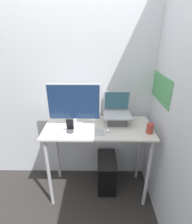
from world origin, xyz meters
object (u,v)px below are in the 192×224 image
(laptop, at_px, (117,116))
(mouse, at_px, (108,130))
(keyboard, at_px, (92,132))
(monitor, at_px, (74,104))
(computer_tower, at_px, (106,172))
(cell_phone, at_px, (70,128))

(laptop, xyz_separation_m, mouse, (-0.11, -0.20, -0.08))
(keyboard, bearing_deg, laptop, 40.22)
(monitor, height_order, keyboard, monitor)
(laptop, xyz_separation_m, computer_tower, (-0.10, -0.02, -0.82))
(computer_tower, bearing_deg, keyboard, -129.61)
(monitor, bearing_deg, keyboard, -42.09)
(laptop, height_order, mouse, laptop)
(cell_phone, xyz_separation_m, computer_tower, (0.41, 0.19, -0.78))
(mouse, distance_m, cell_phone, 0.40)
(mouse, relative_size, cell_phone, 0.44)
(monitor, distance_m, mouse, 0.46)
(monitor, xyz_separation_m, computer_tower, (0.38, 0.02, -0.98))
(monitor, bearing_deg, computer_tower, 3.77)
(keyboard, height_order, cell_phone, cell_phone)
(laptop, bearing_deg, cell_phone, -157.75)
(laptop, height_order, monitor, monitor)
(monitor, distance_m, keyboard, 0.36)
(keyboard, relative_size, computer_tower, 0.58)
(monitor, relative_size, keyboard, 2.29)
(laptop, bearing_deg, computer_tower, -167.18)
(keyboard, distance_m, cell_phone, 0.24)
(mouse, distance_m, computer_tower, 0.77)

